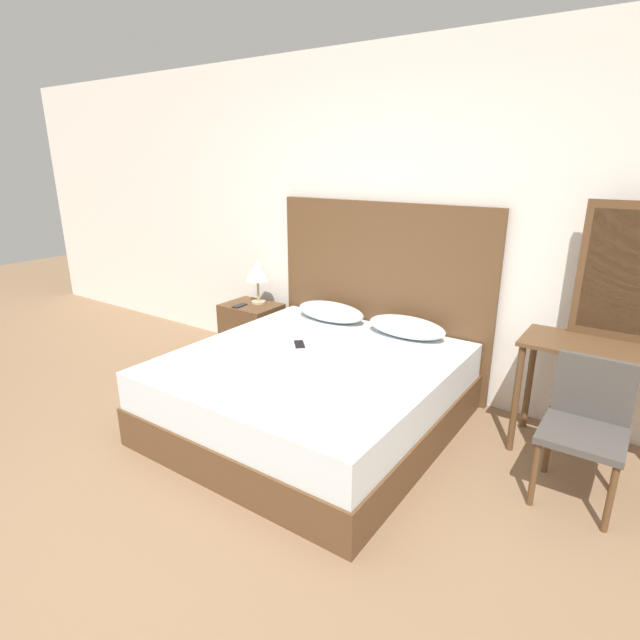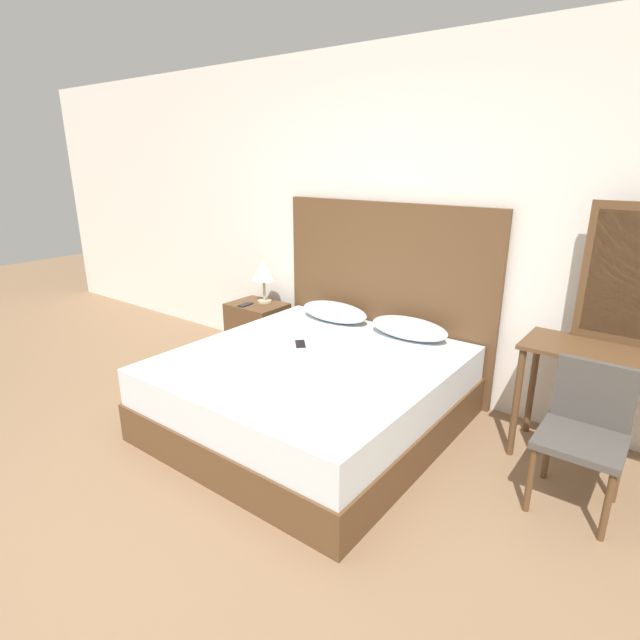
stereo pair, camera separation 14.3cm
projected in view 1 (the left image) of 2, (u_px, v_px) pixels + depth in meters
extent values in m
plane|color=#8C6B4C|center=(157.00, 543.00, 2.54)|extent=(16.00, 16.00, 0.00)
cube|color=white|center=(391.00, 224.00, 4.05)|extent=(10.00, 0.06, 2.70)
cube|color=brown|center=(312.00, 408.00, 3.61)|extent=(1.83, 1.92, 0.27)
cube|color=silver|center=(312.00, 374.00, 3.53)|extent=(1.80, 1.88, 0.26)
cube|color=brown|center=(380.00, 295.00, 4.19)|extent=(1.92, 0.05, 1.53)
ellipsoid|color=silver|center=(331.00, 312.00, 4.26)|extent=(0.63, 0.29, 0.16)
ellipsoid|color=silver|center=(406.00, 327.00, 3.87)|extent=(0.63, 0.29, 0.16)
cube|color=black|center=(299.00, 344.00, 3.72)|extent=(0.15, 0.16, 0.01)
cube|color=brown|center=(252.00, 331.00, 4.81)|extent=(0.52, 0.40, 0.54)
cylinder|color=tan|center=(259.00, 302.00, 4.77)|extent=(0.14, 0.14, 0.02)
cylinder|color=tan|center=(258.00, 291.00, 4.74)|extent=(0.02, 0.02, 0.20)
cone|color=silver|center=(257.00, 270.00, 4.68)|extent=(0.23, 0.23, 0.19)
cube|color=black|center=(240.00, 306.00, 4.67)|extent=(0.08, 0.16, 0.01)
cube|color=brown|center=(613.00, 350.00, 3.00)|extent=(1.02, 0.45, 0.02)
cylinder|color=brown|center=(516.00, 399.00, 3.23)|extent=(0.04, 0.04, 0.75)
cylinder|color=brown|center=(530.00, 379.00, 3.52)|extent=(0.04, 0.04, 0.75)
cube|color=brown|center=(630.00, 273.00, 3.02)|extent=(0.57, 0.03, 0.86)
cube|color=#B2BCC6|center=(629.00, 273.00, 3.01)|extent=(0.49, 0.01, 0.75)
cube|color=#4C4742|center=(583.00, 435.00, 2.73)|extent=(0.43, 0.44, 0.04)
cube|color=#4C4742|center=(594.00, 388.00, 2.83)|extent=(0.41, 0.04, 0.37)
cylinder|color=brown|center=(534.00, 474.00, 2.76)|extent=(0.04, 0.04, 0.40)
cylinder|color=brown|center=(610.00, 499.00, 2.56)|extent=(0.04, 0.04, 0.40)
cylinder|color=brown|center=(548.00, 443.00, 3.05)|extent=(0.04, 0.04, 0.40)
cylinder|color=brown|center=(618.00, 464.00, 2.85)|extent=(0.04, 0.04, 0.40)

